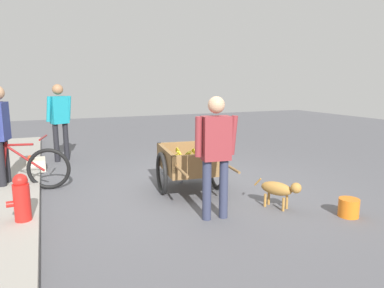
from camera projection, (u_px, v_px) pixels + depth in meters
name	position (u px, v px, depth m)	size (l,w,h in m)	color
ground_plane	(194.00, 192.00, 5.36)	(24.00, 24.00, 0.00)	#56565B
fruit_cart	(189.00, 164.00, 5.33)	(1.73, 1.01, 0.72)	olive
vendor_person	(216.00, 148.00, 4.16)	(0.24, 0.54, 1.51)	#333851
bicycle	(15.00, 169.00, 5.35)	(0.53, 1.63, 0.85)	black
cyclist_person	(0.00, 129.00, 5.21)	(0.51, 0.27, 1.63)	black
dog	(279.00, 189.00, 4.62)	(0.61, 0.38, 0.40)	#AD7A38
fire_hydrant	(22.00, 202.00, 3.92)	(0.25, 0.25, 0.67)	red
plastic_bucket	(349.00, 208.00, 4.37)	(0.25, 0.25, 0.23)	orange
apple_crate	(36.00, 164.00, 6.65)	(0.44, 0.32, 0.31)	beige
bystander_person	(59.00, 115.00, 7.28)	(0.32, 0.53, 1.63)	black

